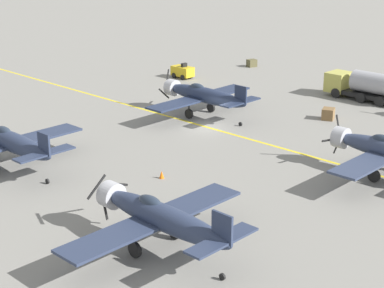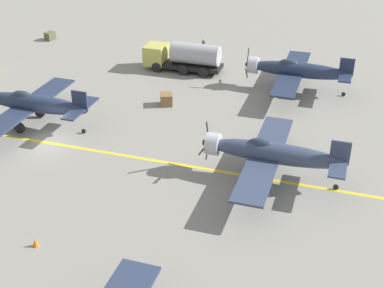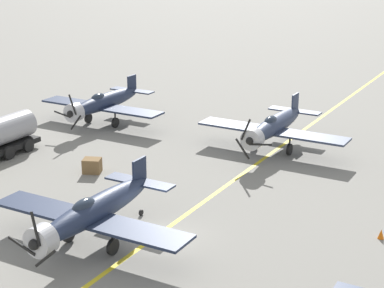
{
  "view_description": "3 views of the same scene",
  "coord_description": "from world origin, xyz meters",
  "px_view_note": "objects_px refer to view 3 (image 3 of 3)",
  "views": [
    {
      "loc": [
        -39.82,
        -36.38,
        16.86
      ],
      "look_at": [
        -7.85,
        -5.61,
        1.71
      ],
      "focal_mm": 60.0,
      "sensor_mm": 36.0,
      "label": 1
    },
    {
      "loc": [
        -31.31,
        -21.64,
        20.04
      ],
      "look_at": [
        -0.33,
        -11.78,
        2.06
      ],
      "focal_mm": 50.0,
      "sensor_mm": 36.0,
      "label": 2
    },
    {
      "loc": [
        -17.88,
        27.67,
        16.08
      ],
      "look_at": [
        0.94,
        -5.62,
        3.69
      ],
      "focal_mm": 60.0,
      "sensor_mm": 36.0,
      "label": 3
    }
  ],
  "objects_px": {
    "airplane_mid_center": "(93,212)",
    "traffic_cone": "(381,234)",
    "airplane_near_center": "(274,126)",
    "supply_crate_mid_lane": "(92,166)",
    "airplane_near_right": "(103,103)"
  },
  "relations": [
    {
      "from": "airplane_mid_center",
      "to": "supply_crate_mid_lane",
      "type": "distance_m",
      "value": 11.62
    },
    {
      "from": "airplane_near_center",
      "to": "traffic_cone",
      "type": "height_order",
      "value": "airplane_near_center"
    },
    {
      "from": "airplane_near_right",
      "to": "airplane_mid_center",
      "type": "relative_size",
      "value": 1.0
    },
    {
      "from": "airplane_near_right",
      "to": "traffic_cone",
      "type": "height_order",
      "value": "airplane_near_right"
    },
    {
      "from": "traffic_cone",
      "to": "supply_crate_mid_lane",
      "type": "bearing_deg",
      "value": -1.32
    },
    {
      "from": "airplane_near_center",
      "to": "airplane_mid_center",
      "type": "relative_size",
      "value": 1.0
    },
    {
      "from": "airplane_near_center",
      "to": "supply_crate_mid_lane",
      "type": "relative_size",
      "value": 9.66
    },
    {
      "from": "airplane_near_center",
      "to": "airplane_mid_center",
      "type": "xyz_separation_m",
      "value": [
        2.16,
        19.97,
        0.0
      ]
    },
    {
      "from": "airplane_mid_center",
      "to": "traffic_cone",
      "type": "bearing_deg",
      "value": -162.97
    },
    {
      "from": "airplane_near_center",
      "to": "supply_crate_mid_lane",
      "type": "distance_m",
      "value": 14.47
    },
    {
      "from": "airplane_mid_center",
      "to": "traffic_cone",
      "type": "distance_m",
      "value": 16.0
    },
    {
      "from": "airplane_near_right",
      "to": "traffic_cone",
      "type": "bearing_deg",
      "value": 160.48
    },
    {
      "from": "airplane_mid_center",
      "to": "airplane_near_right",
      "type": "bearing_deg",
      "value": -69.79
    },
    {
      "from": "airplane_near_right",
      "to": "supply_crate_mid_lane",
      "type": "relative_size",
      "value": 9.66
    },
    {
      "from": "airplane_mid_center",
      "to": "supply_crate_mid_lane",
      "type": "xyz_separation_m",
      "value": [
        7.17,
        -9.02,
        -1.49
      ]
    }
  ]
}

